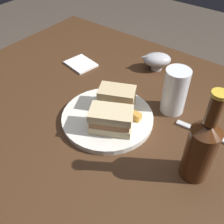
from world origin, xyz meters
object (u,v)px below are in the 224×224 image
sandwich_half_left (111,120)px  fork (206,134)px  plate (107,118)px  pint_glass (174,93)px  gravy_boat (157,60)px  napkin (81,64)px  cider_bottle (201,147)px  sandwich_half_right (117,98)px

sandwich_half_left → fork: 0.28m
plate → pint_glass: pint_glass is taller
gravy_boat → napkin: bearing=31.8°
cider_bottle → pint_glass: bearing=-49.6°
sandwich_half_right → pint_glass: bearing=-141.8°
plate → gravy_boat: size_ratio=2.18×
sandwich_half_left → pint_glass: pint_glass is taller
pint_glass → napkin: bearing=-2.8°
cider_bottle → fork: (0.02, -0.14, -0.09)m
plate → fork: plate is taller
sandwich_half_left → pint_glass: size_ratio=0.94×
sandwich_half_right → pint_glass: size_ratio=0.86×
sandwich_half_left → cider_bottle: 0.25m
sandwich_half_left → napkin: size_ratio=1.25×
fork → sandwich_half_left: bearing=30.8°
sandwich_half_left → sandwich_half_right: (0.05, -0.09, -0.00)m
pint_glass → napkin: (0.41, -0.02, -0.06)m
cider_bottle → sandwich_half_left: bearing=3.3°
pint_glass → fork: bearing=164.1°
pint_glass → fork: (-0.13, 0.04, -0.06)m
sandwich_half_right → fork: sandwich_half_right is taller
gravy_boat → napkin: gravy_boat is taller
gravy_boat → fork: bearing=144.0°
sandwich_half_right → gravy_boat: 0.28m
fork → plate: bearing=20.5°
pint_glass → fork: 0.15m
fork → gravy_boat: bearing=-40.6°
sandwich_half_right → cider_bottle: 0.31m
sandwich_half_left → gravy_boat: sandwich_half_left is taller
pint_glass → fork: pint_glass is taller
napkin → fork: bearing=173.9°
pint_glass → cider_bottle: cider_bottle is taller
napkin → gravy_boat: bearing=-148.2°
gravy_boat → cider_bottle: bearing=131.5°
plate → fork: (-0.26, -0.12, -0.01)m
pint_glass → cider_bottle: bearing=130.4°
fork → cider_bottle: bearing=94.5°
cider_bottle → napkin: 0.61m
pint_glass → cider_bottle: 0.24m
sandwich_half_left → pint_glass: bearing=-115.0°
plate → fork: bearing=-154.9°
sandwich_half_left → cider_bottle: (-0.25, -0.01, 0.05)m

